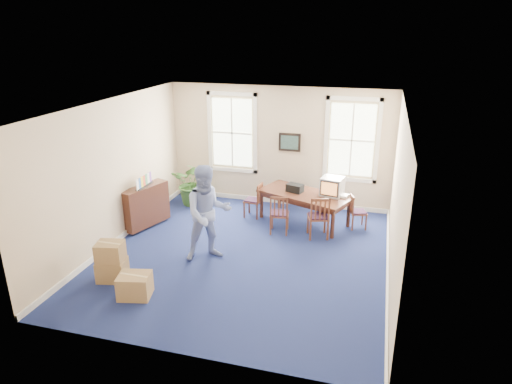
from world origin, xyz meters
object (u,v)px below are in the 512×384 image
(man, at_px, (208,213))
(cardboard_boxes, at_px, (124,259))
(chair_near_left, at_px, (279,213))
(potted_plant, at_px, (194,183))
(conference_table, at_px, (304,208))
(crt_tv, at_px, (332,186))
(credenza, at_px, (146,208))

(man, relative_size, cardboard_boxes, 1.41)
(chair_near_left, xyz_separation_m, potted_plant, (-2.65, 1.17, 0.14))
(conference_table, relative_size, chair_near_left, 2.31)
(chair_near_left, xyz_separation_m, man, (-1.15, -1.63, 0.53))
(potted_plant, xyz_separation_m, cardboard_boxes, (0.23, -4.03, -0.21))
(crt_tv, bearing_deg, man, -121.17)
(crt_tv, distance_m, potted_plant, 3.81)
(credenza, height_order, potted_plant, potted_plant)
(credenza, bearing_deg, conference_table, 38.25)
(potted_plant, bearing_deg, credenza, -107.75)
(credenza, relative_size, cardboard_boxes, 0.87)
(man, height_order, cardboard_boxes, man)
(potted_plant, height_order, cardboard_boxes, potted_plant)
(conference_table, bearing_deg, potted_plant, -165.87)
(crt_tv, relative_size, cardboard_boxes, 0.38)
(man, height_order, credenza, man)
(conference_table, relative_size, man, 1.10)
(crt_tv, relative_size, man, 0.27)
(credenza, distance_m, potted_plant, 1.80)
(cardboard_boxes, bearing_deg, crt_tv, 46.05)
(crt_tv, height_order, potted_plant, potted_plant)
(chair_near_left, height_order, man, man)
(conference_table, xyz_separation_m, crt_tv, (0.66, 0.05, 0.61))
(cardboard_boxes, bearing_deg, potted_plant, 93.20)
(conference_table, distance_m, crt_tv, 0.90)
(potted_plant, bearing_deg, man, -61.68)
(conference_table, height_order, potted_plant, potted_plant)
(chair_near_left, distance_m, cardboard_boxes, 3.76)
(chair_near_left, bearing_deg, conference_table, -128.67)
(chair_near_left, relative_size, potted_plant, 0.78)
(conference_table, distance_m, man, 2.95)
(man, distance_m, credenza, 2.38)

